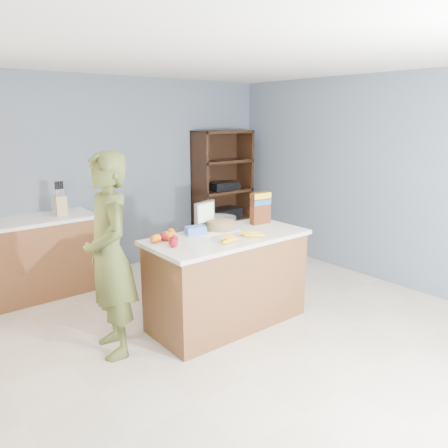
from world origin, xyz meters
TOP-DOWN VIEW (x-y plane):
  - floor at (0.00, 0.00)m, footprint 4.50×5.00m
  - walls at (0.00, 0.00)m, footprint 4.52×5.02m
  - counter_peninsula at (0.00, 0.30)m, footprint 1.56×0.76m
  - back_cabinet at (-1.20, 2.20)m, footprint 1.24×0.62m
  - shelving_unit at (1.55, 2.35)m, footprint 0.90×0.40m
  - person at (-1.11, 0.50)m, footprint 0.52×0.69m
  - knife_block at (-0.93, 2.17)m, footprint 0.12×0.10m
  - envelopes at (-0.00, 0.40)m, footprint 0.46×0.20m
  - bananas at (0.01, 0.12)m, footprint 0.51×0.24m
  - apples at (-0.58, 0.39)m, footprint 0.14×0.31m
  - oranges at (-0.55, 0.53)m, footprint 0.31×0.20m
  - blue_carton at (-0.22, 0.51)m, footprint 0.21×0.16m
  - salad_bowl at (0.09, 0.51)m, footprint 0.30×0.30m
  - tv at (-0.03, 0.62)m, footprint 0.28×0.12m
  - cereal_box at (0.56, 0.44)m, footprint 0.23×0.10m

SIDE VIEW (x-z plane):
  - floor at x=0.00m, z-range -0.01..0.01m
  - counter_peninsula at x=0.00m, z-range -0.03..0.87m
  - back_cabinet at x=-1.20m, z-range 0.00..0.90m
  - shelving_unit at x=1.55m, z-range -0.04..1.76m
  - person at x=-1.11m, z-range 0.00..1.74m
  - envelopes at x=0.00m, z-range 0.90..0.90m
  - bananas at x=0.01m, z-range 0.90..0.95m
  - oranges at x=-0.55m, z-range 0.90..0.98m
  - apples at x=-0.58m, z-range 0.90..0.98m
  - blue_carton at x=-0.22m, z-range 0.90..0.98m
  - salad_bowl at x=0.09m, z-range 0.89..1.02m
  - knife_block at x=-0.93m, z-range 0.86..1.17m
  - tv at x=-0.03m, z-range 0.92..1.20m
  - cereal_box at x=0.56m, z-range 0.93..1.26m
  - walls at x=0.00m, z-range 0.40..2.91m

